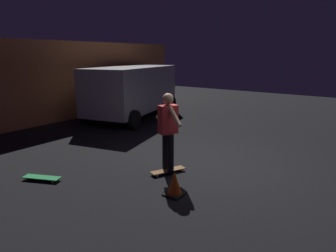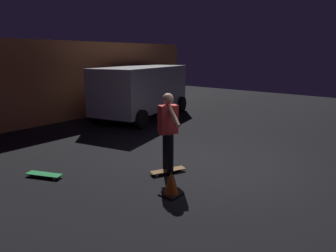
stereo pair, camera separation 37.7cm
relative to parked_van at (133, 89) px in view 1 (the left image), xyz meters
name	(u,v)px [view 1 (the left image)]	position (x,y,z in m)	size (l,w,h in m)	color
ground_plane	(213,165)	(-2.86, -5.18, -1.16)	(28.00, 28.00, 0.00)	black
low_building	(31,80)	(-2.28, 3.44, 0.34)	(13.31, 3.55, 3.01)	#C67A47
parked_van	(133,89)	(0.00, 0.00, 0.00)	(4.93, 3.15, 2.03)	#B2B2B7
skateboard_ridden	(168,171)	(-3.88, -4.61, -1.11)	(0.79, 0.50, 0.07)	olive
skateboard_spare	(42,178)	(-5.72, -2.75, -1.11)	(0.51, 0.79, 0.07)	green
skater	(168,127)	(-3.88, -4.61, -0.12)	(0.49, 0.93, 1.67)	black
traffic_cone	(175,184)	(-4.64, -5.31, -0.95)	(0.34, 0.34, 0.46)	black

